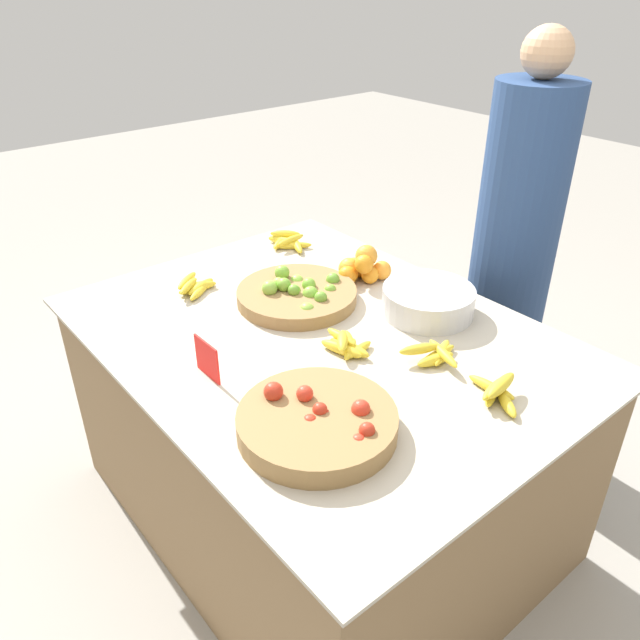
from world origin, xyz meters
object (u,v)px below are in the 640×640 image
Objects in this scene: vendor_person at (510,271)px; price_sign at (207,359)px; metal_bowl at (428,301)px; lime_bowl at (297,294)px; tomato_basket at (318,422)px.

price_sign is at bearing -94.88° from vendor_person.
vendor_person is (-0.04, 0.52, -0.07)m from metal_bowl.
vendor_person is at bearing 69.51° from lime_bowl.
tomato_basket is 0.70m from metal_bowl.
metal_bowl is 2.62× the size of price_sign.
vendor_person is (0.30, 0.80, -0.05)m from lime_bowl.
metal_bowl is (-0.23, 0.66, 0.01)m from tomato_basket.
tomato_basket is at bearing -76.95° from vendor_person.
lime_bowl is at bearing 111.63° from price_sign.
price_sign is 0.07× the size of vendor_person.
price_sign is (-0.38, -0.09, 0.03)m from tomato_basket.
lime_bowl is 0.44m from metal_bowl.
metal_bowl is at bearing 109.44° from tomato_basket.
price_sign is at bearing -101.22° from metal_bowl.
lime_bowl is at bearing -140.23° from metal_bowl.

